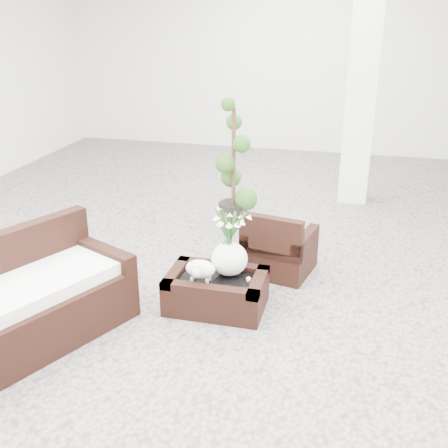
% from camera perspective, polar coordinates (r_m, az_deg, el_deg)
% --- Properties ---
extents(ground, '(11.00, 11.00, 0.00)m').
position_cam_1_polar(ground, '(5.80, 0.24, -5.33)').
color(ground, gray).
rests_on(ground, ground).
extents(column, '(0.40, 0.40, 3.50)m').
position_cam_1_polar(column, '(7.85, 14.30, 14.68)').
color(column, white).
rests_on(column, ground).
extents(coffee_table, '(0.90, 0.60, 0.31)m').
position_cam_1_polar(coffee_table, '(5.14, -0.81, -7.16)').
color(coffee_table, black).
rests_on(coffee_table, ground).
extents(sheep_figurine, '(0.28, 0.23, 0.21)m').
position_cam_1_polar(sheep_figurine, '(4.96, -2.47, -4.90)').
color(sheep_figurine, white).
rests_on(sheep_figurine, coffee_table).
extents(planter_narcissus, '(0.44, 0.44, 0.80)m').
position_cam_1_polar(planter_narcissus, '(4.96, 0.57, -1.13)').
color(planter_narcissus, white).
rests_on(planter_narcissus, coffee_table).
extents(tealight, '(0.04, 0.04, 0.03)m').
position_cam_1_polar(tealight, '(5.01, 2.57, -5.75)').
color(tealight, white).
rests_on(tealight, coffee_table).
extents(armchair, '(0.78, 0.76, 0.71)m').
position_cam_1_polar(armchair, '(5.77, 5.84, -1.71)').
color(armchair, black).
rests_on(armchair, ground).
extents(loveseat, '(1.43, 1.86, 0.89)m').
position_cam_1_polar(loveseat, '(4.82, -19.67, -6.78)').
color(loveseat, black).
rests_on(loveseat, ground).
extents(topiary, '(0.42, 0.42, 1.59)m').
position_cam_1_polar(topiary, '(6.96, 1.00, 6.43)').
color(topiary, '#284F19').
rests_on(topiary, ground).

